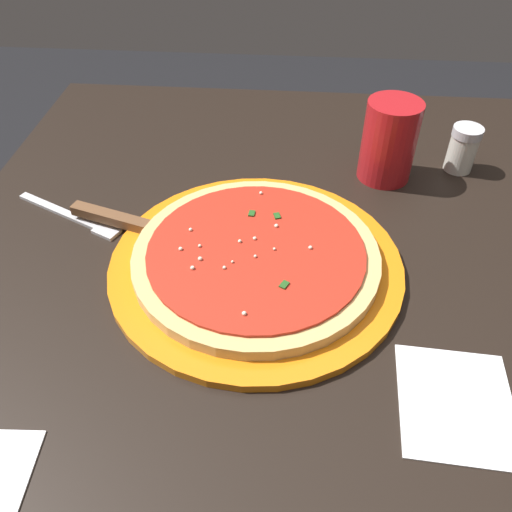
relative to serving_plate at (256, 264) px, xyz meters
name	(u,v)px	position (x,y,z in m)	size (l,w,h in m)	color
ground_plane	(268,481)	(0.02, 0.05, -0.73)	(5.00, 5.00, 0.00)	black
restaurant_table	(273,308)	(0.02, 0.05, -0.14)	(0.91, 0.95, 0.72)	black
serving_plate	(256,264)	(0.00, 0.00, 0.00)	(0.38, 0.38, 0.01)	orange
pizza	(256,255)	(0.00, 0.00, 0.02)	(0.31, 0.31, 0.02)	#DBB26B
pizza_server	(139,226)	(-0.17, 0.05, 0.01)	(0.22, 0.11, 0.01)	silver
cup_tall_drink	(389,141)	(0.18, 0.23, 0.06)	(0.08, 0.08, 0.12)	#B2191E
napkin_loose_left	(456,403)	(0.22, -0.18, 0.00)	(0.11, 0.13, 0.00)	white
fork	(74,217)	(-0.27, 0.08, 0.00)	(0.18, 0.10, 0.00)	silver
parmesan_shaker	(463,149)	(0.31, 0.26, 0.03)	(0.05, 0.05, 0.07)	silver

